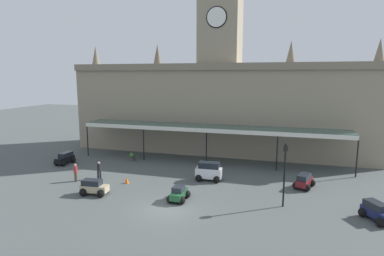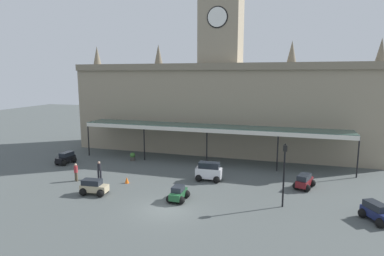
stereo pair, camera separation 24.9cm
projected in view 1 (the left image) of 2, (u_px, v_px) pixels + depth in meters
ground_plane at (167, 209)px, 23.66m from camera, size 140.00×140.00×0.00m
station_building at (220, 102)px, 40.70m from camera, size 37.23×6.81×20.51m
entrance_canopy at (209, 127)px, 35.76m from camera, size 29.91×3.26×4.16m
car_black_estate at (65, 159)px, 35.64m from camera, size 1.66×2.31×1.27m
car_maroon_estate at (304, 182)px, 28.04m from camera, size 1.99×2.42×1.27m
car_navy_estate at (377, 213)px, 21.68m from camera, size 2.19×2.43×1.27m
car_green_sedan at (179, 194)px, 25.21m from camera, size 1.53×2.06×1.19m
car_beige_estate at (94, 188)px, 26.43m from camera, size 2.32×1.68×1.27m
car_white_van at (209, 172)px, 29.92m from camera, size 2.43×1.64×1.77m
pedestrian_beside_cars at (76, 172)px, 29.71m from camera, size 0.37×0.34×1.67m
pedestrian_crossing_forecourt at (99, 169)px, 30.47m from camera, size 0.38×0.34×1.67m
victorian_lamppost at (285, 168)px, 23.65m from camera, size 0.30×0.30×4.85m
traffic_cone at (127, 180)px, 29.26m from camera, size 0.40×0.40×0.56m
planter_by_canopy at (132, 157)px, 36.91m from camera, size 0.60×0.60×0.96m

